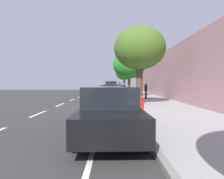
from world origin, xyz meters
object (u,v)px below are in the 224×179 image
at_px(cyclist_with_backpack, 120,89).
at_px(parked_sedan_red_far, 112,90).
at_px(street_tree_mid_block, 140,49).
at_px(street_tree_corner, 125,72).
at_px(parked_sedan_black_second, 110,111).
at_px(fire_hydrant, 142,105).
at_px(pedestrian_on_phone, 147,90).
at_px(street_tree_far_end, 130,65).
at_px(parked_sedan_white_mid, 113,96).
at_px(parked_pickup_grey_farthest, 112,88).
at_px(bicycle_at_curb, 118,95).

bearing_deg(cyclist_with_backpack, parked_sedan_red_far, 100.61).
height_order(street_tree_mid_block, street_tree_corner, street_tree_mid_block).
xyz_separation_m(parked_sedan_black_second, fire_hydrant, (1.52, 3.27, -0.19)).
relative_size(street_tree_mid_block, pedestrian_on_phone, 3.59).
bearing_deg(street_tree_mid_block, street_tree_far_end, 90.00).
bearing_deg(parked_sedan_black_second, parked_sedan_red_far, 89.95).
xyz_separation_m(parked_sedan_black_second, street_tree_corner, (2.05, 24.33, 2.60)).
distance_m(street_tree_mid_block, pedestrian_on_phone, 5.45).
relative_size(parked_sedan_black_second, parked_sedan_white_mid, 0.99).
distance_m(parked_sedan_white_mid, parked_pickup_grey_farthest, 17.05).
distance_m(parked_sedan_black_second, street_tree_mid_block, 8.64).
distance_m(parked_sedan_white_mid, street_tree_corner, 17.88).
bearing_deg(fire_hydrant, parked_sedan_red_far, 96.16).
bearing_deg(street_tree_corner, pedestrian_on_phone, -84.19).
xyz_separation_m(bicycle_at_curb, street_tree_corner, (1.43, 11.12, 2.97)).
relative_size(parked_sedan_black_second, street_tree_mid_block, 0.80).
xyz_separation_m(parked_sedan_black_second, parked_pickup_grey_farthest, (-0.08, 23.80, 0.15)).
bearing_deg(street_tree_mid_block, street_tree_corner, 90.00).
xyz_separation_m(street_tree_corner, pedestrian_on_phone, (1.25, -12.33, -2.34)).
xyz_separation_m(parked_sedan_black_second, cyclist_with_backpack, (0.85, 12.76, 0.29)).
bearing_deg(bicycle_at_curb, street_tree_mid_block, -75.51).
bearing_deg(street_tree_far_end, street_tree_mid_block, -90.00).
relative_size(parked_sedan_white_mid, pedestrian_on_phone, 2.90).
height_order(parked_sedan_black_second, pedestrian_on_phone, pedestrian_on_phone).
relative_size(parked_sedan_red_far, cyclist_with_backpack, 2.60).
relative_size(bicycle_at_curb, street_tree_corner, 0.36).
bearing_deg(pedestrian_on_phone, street_tree_mid_block, -106.24).
relative_size(parked_pickup_grey_farthest, fire_hydrant, 6.31).
height_order(bicycle_at_curb, street_tree_far_end, street_tree_far_end).
bearing_deg(fire_hydrant, parked_sedan_white_mid, 112.32).
bearing_deg(parked_sedan_red_far, cyclist_with_backpack, -79.39).
xyz_separation_m(bicycle_at_curb, pedestrian_on_phone, (2.68, -1.21, 0.63)).
bearing_deg(cyclist_with_backpack, pedestrian_on_phone, -17.01).
xyz_separation_m(cyclist_with_backpack, street_tree_far_end, (1.20, 3.01, 2.69)).
bearing_deg(cyclist_with_backpack, fire_hydrant, -85.95).
xyz_separation_m(parked_sedan_red_far, street_tree_corner, (2.03, 7.14, 2.60)).
xyz_separation_m(parked_pickup_grey_farthest, cyclist_with_backpack, (0.92, -11.04, 0.15)).
distance_m(parked_sedan_black_second, parked_sedan_white_mid, 6.76).
relative_size(bicycle_at_curb, street_tree_mid_block, 0.29).
bearing_deg(parked_sedan_red_far, fire_hydrant, -83.84).
height_order(parked_sedan_black_second, parked_pickup_grey_farthest, parked_pickup_grey_farthest).
height_order(parked_sedan_black_second, bicycle_at_curb, parked_sedan_black_second).
bearing_deg(street_tree_corner, cyclist_with_backpack, -95.93).
xyz_separation_m(parked_sedan_white_mid, street_tree_mid_block, (1.96, 0.94, 3.35)).
bearing_deg(parked_sedan_black_second, fire_hydrant, 65.14).
relative_size(parked_sedan_red_far, parked_pickup_grey_farthest, 0.84).
xyz_separation_m(parked_pickup_grey_farthest, bicycle_at_curb, (0.70, -10.58, -0.52)).
bearing_deg(bicycle_at_curb, pedestrian_on_phone, -24.30).
xyz_separation_m(parked_sedan_red_far, cyclist_with_backpack, (0.83, -4.43, 0.29)).
height_order(street_tree_corner, pedestrian_on_phone, street_tree_corner).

